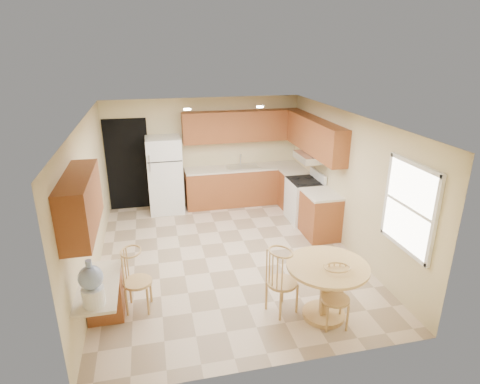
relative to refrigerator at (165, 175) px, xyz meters
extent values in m
plane|color=#C8AF91|center=(0.95, -2.40, -0.86)|extent=(5.50, 5.50, 0.00)
cube|color=white|center=(0.95, -2.40, 1.64)|extent=(4.50, 5.50, 0.02)
cube|color=beige|center=(0.95, 0.35, 0.39)|extent=(4.50, 0.02, 2.50)
cube|color=beige|center=(0.95, -5.15, 0.39)|extent=(4.50, 0.02, 2.50)
cube|color=beige|center=(-1.30, -2.40, 0.39)|extent=(0.02, 5.50, 2.50)
cube|color=beige|center=(3.20, -2.40, 0.39)|extent=(0.02, 5.50, 2.50)
cube|color=black|center=(-0.80, 0.34, 0.19)|extent=(0.90, 0.02, 2.10)
cube|color=#974F26|center=(1.83, 0.05, -0.42)|extent=(2.75, 0.60, 0.87)
cube|color=beige|center=(1.83, 0.05, 0.03)|extent=(2.75, 0.63, 0.04)
cube|color=#974F26|center=(2.90, -0.54, -0.42)|extent=(0.60, 0.59, 0.87)
cube|color=beige|center=(2.90, -0.54, 0.03)|extent=(0.63, 0.59, 0.04)
cube|color=#974F26|center=(2.90, -2.00, -0.42)|extent=(0.60, 0.80, 0.87)
cube|color=beige|center=(2.90, -2.00, 0.03)|extent=(0.63, 0.80, 0.04)
cube|color=#974F26|center=(1.83, 0.19, 0.99)|extent=(2.75, 0.33, 0.70)
cube|color=#974F26|center=(3.04, -1.19, 0.99)|extent=(0.33, 2.42, 0.70)
cube|color=#974F26|center=(-1.13, -4.00, 0.99)|extent=(0.33, 1.40, 0.70)
cube|color=silver|center=(1.80, 0.05, 0.05)|extent=(0.78, 0.44, 0.01)
cube|color=silver|center=(2.95, -1.22, 0.56)|extent=(0.50, 0.76, 0.14)
cube|color=#974F26|center=(-1.05, -3.72, -0.50)|extent=(0.48, 0.42, 0.72)
cube|color=beige|center=(-1.05, -4.10, -0.11)|extent=(0.50, 1.20, 0.04)
cube|color=white|center=(3.18, -4.25, 0.64)|extent=(0.05, 1.00, 1.20)
cube|color=white|center=(3.17, -4.25, 1.26)|extent=(0.05, 1.10, 0.06)
cube|color=white|center=(3.17, -4.25, 0.02)|extent=(0.05, 1.10, 0.06)
cube|color=white|center=(3.17, -4.78, 0.64)|extent=(0.05, 0.06, 1.28)
cube|color=white|center=(3.17, -3.72, 0.64)|extent=(0.05, 0.06, 1.28)
cylinder|color=white|center=(0.45, -1.20, 1.63)|extent=(0.14, 0.14, 0.02)
cylinder|color=white|center=(1.85, -1.20, 1.63)|extent=(0.14, 0.14, 0.02)
cube|color=white|center=(0.00, 0.00, 0.00)|extent=(0.76, 0.71, 1.72)
cube|color=black|center=(0.00, -0.36, 0.40)|extent=(0.74, 0.01, 0.02)
cube|color=silver|center=(-0.32, -0.37, 0.30)|extent=(0.03, 0.03, 0.18)
cube|color=silver|center=(-0.32, -0.37, 0.51)|extent=(0.03, 0.03, 0.14)
cube|color=white|center=(2.87, -1.22, -0.41)|extent=(0.65, 0.76, 0.90)
cube|color=black|center=(2.87, -1.22, 0.05)|extent=(0.64, 0.75, 0.02)
cube|color=white|center=(3.15, -1.22, 0.14)|extent=(0.06, 0.76, 0.18)
cylinder|color=tan|center=(1.94, -4.39, -0.83)|extent=(0.60, 0.60, 0.06)
cylinder|color=tan|center=(1.94, -4.39, -0.46)|extent=(0.15, 0.15, 0.74)
cylinder|color=tan|center=(1.94, -4.39, -0.05)|extent=(1.12, 1.12, 0.04)
cylinder|color=tan|center=(1.39, -4.14, -0.40)|extent=(0.43, 0.43, 0.04)
cylinder|color=tan|center=(1.24, -3.99, -0.63)|extent=(0.04, 0.04, 0.46)
cylinder|color=tan|center=(1.55, -3.99, -0.63)|extent=(0.04, 0.04, 0.46)
cylinder|color=tan|center=(1.24, -4.30, -0.63)|extent=(0.04, 0.04, 0.46)
cylinder|color=tan|center=(1.55, -4.30, -0.63)|extent=(0.04, 0.04, 0.46)
cylinder|color=tan|center=(1.99, -4.60, -0.44)|extent=(0.39, 0.39, 0.04)
cylinder|color=tan|center=(1.86, -4.46, -0.65)|extent=(0.03, 0.03, 0.41)
cylinder|color=tan|center=(2.13, -4.46, -0.65)|extent=(0.03, 0.03, 0.41)
cylinder|color=tan|center=(1.86, -4.74, -0.65)|extent=(0.03, 0.03, 0.41)
cylinder|color=tan|center=(2.13, -4.74, -0.65)|extent=(0.03, 0.03, 0.41)
cylinder|color=tan|center=(-0.60, -3.63, -0.41)|extent=(0.42, 0.42, 0.04)
cylinder|color=tan|center=(-0.75, -3.49, -0.64)|extent=(0.04, 0.04, 0.45)
cylinder|color=tan|center=(-0.45, -3.49, -0.64)|extent=(0.04, 0.04, 0.45)
cylinder|color=tan|center=(-0.75, -3.78, -0.64)|extent=(0.04, 0.04, 0.45)
cylinder|color=tan|center=(-0.45, -3.78, -0.64)|extent=(0.04, 0.04, 0.45)
cylinder|color=white|center=(-1.05, -4.52, 0.02)|extent=(0.26, 0.26, 0.22)
sphere|color=#839BCB|center=(-1.05, -4.52, 0.27)|extent=(0.28, 0.28, 0.28)
cylinder|color=#839BCB|center=(-1.05, -4.52, 0.45)|extent=(0.07, 0.07, 0.08)
camera|label=1|loc=(-0.27, -8.74, 2.78)|focal=30.00mm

